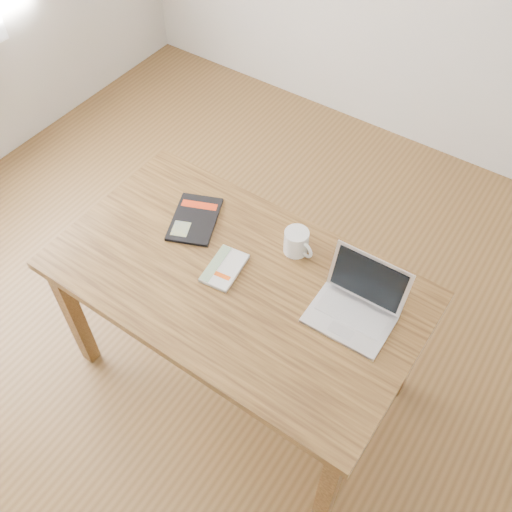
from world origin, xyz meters
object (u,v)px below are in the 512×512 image
Objects in this scene: white_guidebook at (224,268)px; coffee_mug at (297,242)px; desk at (237,291)px; black_guidebook at (195,219)px; laptop at (356,305)px.

coffee_mug is (0.18, 0.23, 0.05)m from white_guidebook.
desk is 4.56× the size of black_guidebook.
coffee_mug is (-0.32, 0.12, 0.01)m from laptop.
desk is at bearing -99.63° from coffee_mug.
coffee_mug reaches higher than desk.
white_guidebook is at bearing -110.47° from coffee_mug.
desk is at bearing -13.03° from white_guidebook.
white_guidebook reaches higher than black_guidebook.
desk is 10.45× the size of coffee_mug.
coffee_mug is (0.43, 0.09, 0.05)m from black_guidebook.
white_guidebook is 0.30m from coffee_mug.
desk is 6.87× the size of white_guidebook.
white_guidebook is 0.70× the size of laptop.
desk is 4.80× the size of laptop.
black_guidebook is 2.30× the size of coffee_mug.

